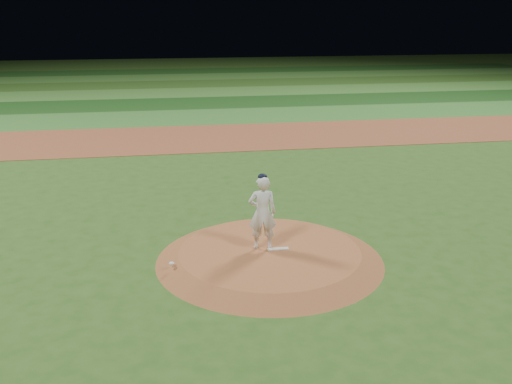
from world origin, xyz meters
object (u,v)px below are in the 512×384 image
Objects in this scene: pitcher_on_mound at (262,212)px; pitching_rubber at (278,249)px; pitchers_mound at (270,255)px; rosin_bag at (172,263)px.

pitching_rubber is at bearing -21.65° from pitcher_on_mound.
pitchers_mound is 2.90× the size of pitcher_on_mound.
pitcher_on_mound is at bearing 15.26° from rosin_bag.
pitchers_mound is 0.25m from pitching_rubber.
pitching_rubber is 2.62m from rosin_bag.
pitcher_on_mound is (-0.15, 0.17, 1.06)m from pitchers_mound.
rosin_bag is 2.46m from pitcher_on_mound.
pitching_rubber is at bearing 10.09° from rosin_bag.
pitchers_mound is at bearing 10.42° from rosin_bag.
pitcher_on_mound is (2.21, 0.60, 0.89)m from rosin_bag.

